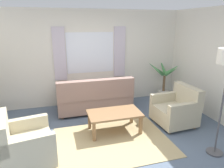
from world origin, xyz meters
TOP-DOWN VIEW (x-y plane):
  - ground_plane at (0.00, 0.00)m, footprint 6.24×6.24m
  - wall_back at (0.00, 2.26)m, footprint 5.32×0.12m
  - window_with_curtains at (0.00, 2.18)m, footprint 1.98×0.07m
  - area_rug at (0.00, 0.00)m, footprint 2.21×1.65m
  - couch at (-0.04, 1.54)m, footprint 1.90×0.82m
  - armchair_left at (-1.57, -0.21)m, footprint 0.95×0.97m
  - armchair_right at (1.61, 0.34)m, footprint 0.87×0.89m
  - coffee_table at (0.15, 0.38)m, footprint 1.10×0.64m
  - potted_plant at (2.11, 1.81)m, footprint 0.94×1.19m

SIDE VIEW (x-z plane):
  - ground_plane at x=0.00m, z-range 0.00..0.00m
  - area_rug at x=0.00m, z-range 0.00..0.01m
  - armchair_left at x=-1.57m, z-range -0.09..0.79m
  - armchair_right at x=1.61m, z-range -0.09..0.79m
  - couch at x=-0.04m, z-range -0.09..0.83m
  - coffee_table at x=0.15m, z-range 0.16..0.60m
  - potted_plant at x=2.11m, z-range -0.09..1.14m
  - wall_back at x=0.00m, z-range 0.00..2.60m
  - window_with_curtains at x=0.00m, z-range 0.75..2.15m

